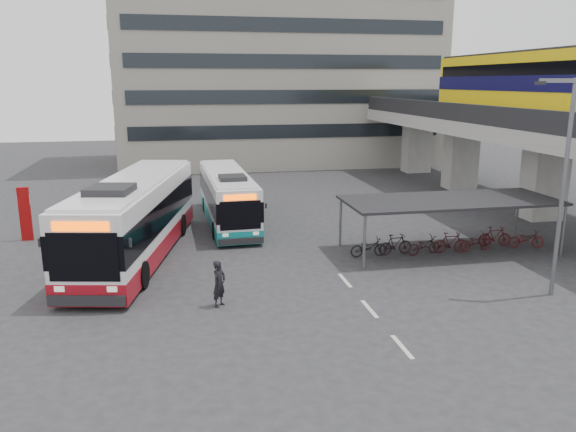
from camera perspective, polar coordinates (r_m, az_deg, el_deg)
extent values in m
plane|color=#28282B|center=(22.59, -0.32, -7.00)|extent=(120.00, 120.00, 0.00)
cube|color=gray|center=(36.07, 24.59, 3.33)|extent=(2.20, 1.60, 4.60)
cube|color=gray|center=(44.45, 17.13, 5.66)|extent=(2.20, 1.60, 4.60)
cube|color=gray|center=(51.58, 12.94, 6.93)|extent=(2.20, 1.60, 4.60)
cube|color=gray|center=(39.03, 21.58, 8.37)|extent=(8.00, 32.00, 0.90)
cube|color=black|center=(37.09, 16.75, 10.07)|extent=(0.35, 32.00, 1.10)
cube|color=black|center=(41.12, 26.17, 9.56)|extent=(0.35, 32.00, 1.10)
cube|color=yellow|center=(36.64, 24.28, 11.86)|extent=(2.90, 20.00, 3.90)
cube|color=#0C0A38|center=(36.63, 24.31, 12.17)|extent=(2.98, 20.02, 0.90)
cube|color=black|center=(36.64, 24.43, 13.42)|extent=(2.96, 19.20, 0.70)
cube|color=black|center=(36.67, 24.58, 14.90)|extent=(2.70, 19.60, 0.25)
cylinder|color=#595B60|center=(27.54, 5.35, -0.66)|extent=(0.12, 0.12, 2.40)
cylinder|color=#595B60|center=(31.60, 22.28, 0.22)|extent=(0.12, 0.12, 2.40)
cylinder|color=#595B60|center=(24.23, 7.76, -2.70)|extent=(0.12, 0.12, 2.40)
cylinder|color=#595B60|center=(28.77, 26.17, -1.40)|extent=(0.12, 0.12, 2.40)
cube|color=black|center=(27.41, 16.16, 1.54)|extent=(10.00, 4.00, 0.12)
imported|color=black|center=(26.33, 8.10, -3.10)|extent=(1.71, 0.60, 0.90)
imported|color=black|center=(26.78, 10.80, -2.81)|extent=(1.66, 0.47, 1.00)
imported|color=black|center=(27.31, 13.39, -2.73)|extent=(1.71, 0.60, 0.90)
imported|color=black|center=(27.87, 15.90, -2.45)|extent=(1.66, 0.47, 1.00)
imported|color=#350C0F|center=(28.50, 18.28, -2.37)|extent=(1.71, 0.60, 0.90)
imported|color=#3F0C0F|center=(29.16, 20.57, -2.10)|extent=(1.66, 0.47, 1.00)
imported|color=#490C0F|center=(29.89, 22.74, -2.03)|extent=(1.71, 0.60, 0.90)
cube|color=gray|center=(57.83, -1.33, 18.06)|extent=(30.00, 15.00, 25.00)
cube|color=beige|center=(17.98, 11.52, -12.88)|extent=(0.15, 1.60, 0.01)
cube|color=beige|center=(20.51, 8.28, -9.32)|extent=(0.15, 1.60, 0.01)
cube|color=beige|center=(23.16, 5.81, -6.53)|extent=(0.15, 1.60, 0.01)
cube|color=white|center=(26.62, -15.22, 0.20)|extent=(5.43, 13.45, 3.02)
cube|color=maroon|center=(26.97, -15.04, -2.70)|extent=(5.47, 13.50, 0.82)
cube|color=black|center=(26.59, -15.24, 0.48)|extent=(5.49, 13.48, 1.26)
cube|color=#F94C00|center=(20.29, -20.33, -1.00)|extent=(1.93, 0.48, 0.33)
cube|color=black|center=(23.19, -17.64, 2.53)|extent=(2.00, 2.06, 0.31)
cylinder|color=black|center=(23.59, -20.83, -5.60)|extent=(0.55, 1.14, 1.10)
cylinder|color=black|center=(30.13, -10.79, -0.88)|extent=(0.55, 1.14, 1.10)
cube|color=white|center=(32.23, -6.20, 2.17)|extent=(2.55, 10.69, 2.44)
cube|color=#0E7F7F|center=(32.47, -6.15, 0.21)|extent=(2.59, 10.73, 0.66)
cube|color=black|center=(32.21, -6.20, 2.36)|extent=(2.61, 10.71, 1.02)
cube|color=#F94C00|center=(26.88, -4.91, 1.90)|extent=(1.58, 0.12, 0.27)
cube|color=black|center=(29.38, -5.65, 3.88)|extent=(1.39, 1.45, 0.25)
cylinder|color=black|center=(29.10, -7.40, -1.48)|extent=(0.29, 0.89, 0.89)
cylinder|color=black|center=(35.49, -5.04, 1.31)|extent=(0.29, 0.89, 0.89)
imported|color=black|center=(20.40, -7.01, -6.84)|extent=(0.71, 0.74, 1.71)
cylinder|color=#595B60|center=(22.78, 26.14, 2.28)|extent=(0.16, 0.16, 8.05)
cube|color=#595B60|center=(22.28, 25.68, 12.30)|extent=(1.18, 0.58, 0.15)
cube|color=black|center=(22.15, 24.25, 12.23)|extent=(0.39, 0.30, 0.12)
cube|color=#95090A|center=(31.38, -25.15, 0.19)|extent=(0.56, 0.20, 2.76)
cube|color=white|center=(31.23, -25.28, 1.47)|extent=(0.60, 0.07, 0.55)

